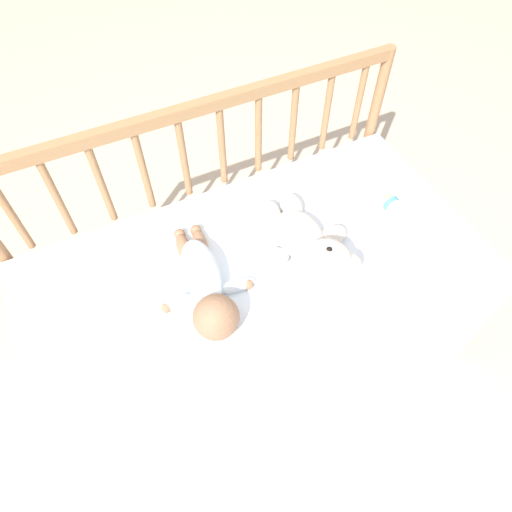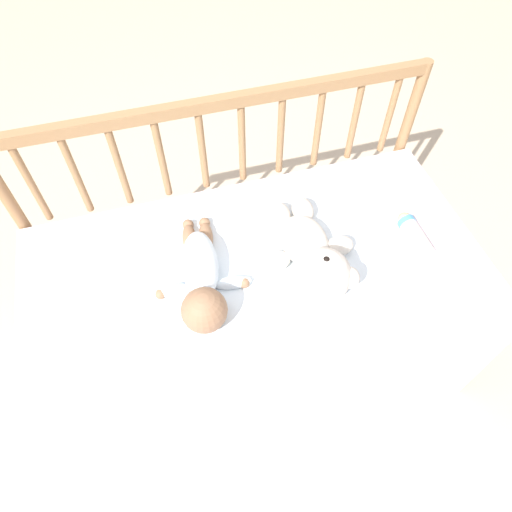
% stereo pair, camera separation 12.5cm
% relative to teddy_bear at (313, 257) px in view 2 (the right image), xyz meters
% --- Properties ---
extents(ground_plane, '(12.00, 12.00, 0.00)m').
position_rel_teddy_bear_xyz_m(ground_plane, '(-0.15, 0.03, -0.61)').
color(ground_plane, '#C6B293').
extents(crib_mattress, '(1.32, 0.71, 0.55)m').
position_rel_teddy_bear_xyz_m(crib_mattress, '(-0.15, 0.03, -0.33)').
color(crib_mattress, silver).
rests_on(crib_mattress, ground_plane).
extents(crib_rail, '(1.32, 0.04, 0.87)m').
position_rel_teddy_bear_xyz_m(crib_rail, '(-0.15, 0.41, 0.02)').
color(crib_rail, '#997047').
rests_on(crib_rail, ground_plane).
extents(blanket, '(0.81, 0.51, 0.01)m').
position_rel_teddy_bear_xyz_m(blanket, '(-0.15, 0.07, -0.06)').
color(blanket, white).
rests_on(blanket, crib_mattress).
extents(teddy_bear, '(0.28, 0.39, 0.15)m').
position_rel_teddy_bear_xyz_m(teddy_bear, '(0.00, 0.00, 0.00)').
color(teddy_bear, silver).
rests_on(teddy_bear, crib_mattress).
extents(baby, '(0.27, 0.40, 0.12)m').
position_rel_teddy_bear_xyz_m(baby, '(-0.31, 0.02, -0.01)').
color(baby, white).
rests_on(baby, crib_mattress).
extents(baby_bottle, '(0.05, 0.16, 0.05)m').
position_rel_teddy_bear_xyz_m(baby_bottle, '(0.33, 0.02, -0.03)').
color(baby_bottle, '#F4E5CC').
rests_on(baby_bottle, crib_mattress).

